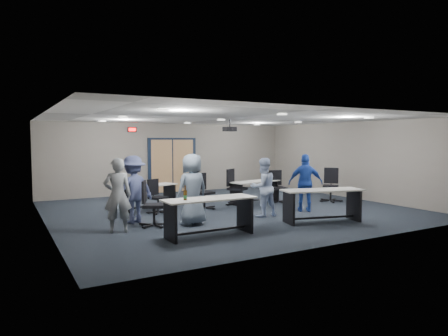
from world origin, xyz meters
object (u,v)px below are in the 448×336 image
table_front_right (322,200)px  chair_back_b (204,191)px  person_lightblue (263,187)px  person_gray (118,195)px  chair_back_a (158,196)px  chair_back_c (237,187)px  person_plaid (192,189)px  person_back (133,189)px  table_back_left (149,193)px  chair_back_d (278,187)px  table_back_right (255,188)px  chair_loose_left (154,204)px  table_front_left (209,210)px  chair_loose_right (331,185)px  person_navy (306,183)px

table_front_right → chair_back_b: size_ratio=2.01×
person_lightblue → person_gray: bearing=-0.4°
chair_back_a → person_gray: (-1.60, -1.79, 0.36)m
chair_back_c → person_plaid: 3.22m
chair_back_c → person_back: person_back is taller
chair_back_a → chair_back_c: (2.68, 0.11, 0.10)m
table_back_left → person_lightblue: size_ratio=1.18×
chair_back_c → chair_back_d: (1.45, -0.21, -0.04)m
table_back_right → chair_loose_left: 4.42m
table_back_right → person_gray: person_gray is taller
chair_back_a → person_lightblue: size_ratio=0.60×
table_front_left → person_lightblue: size_ratio=1.28×
chair_back_d → person_back: size_ratio=0.63×
chair_back_d → chair_loose_right: chair_loose_right is taller
person_gray → person_plaid: (1.78, -0.10, 0.03)m
chair_back_d → table_front_left: bearing=-132.4°
table_back_right → table_back_left: bearing=159.2°
chair_back_d → person_back: person_back is taller
table_front_right → table_back_left: (-3.17, 3.96, -0.07)m
person_plaid → person_lightblue: person_plaid is taller
chair_loose_left → chair_loose_right: size_ratio=0.97×
person_plaid → chair_back_b: bearing=-133.1°
chair_back_c → person_plaid: (-2.50, -2.01, 0.30)m
table_front_left → chair_back_d: table_front_left is taller
table_back_right → chair_back_d: bearing=-28.5°
table_front_right → person_navy: bearing=79.5°
chair_back_c → person_gray: size_ratio=0.69×
chair_loose_left → person_plaid: size_ratio=0.63×
person_lightblue → table_back_right: bearing=-117.9°
table_front_left → chair_back_a: table_front_left is taller
table_front_right → person_lightblue: bearing=137.9°
person_back → table_back_left: bearing=-133.9°
table_back_left → chair_loose_left: 2.48m
person_lightblue → person_back: person_back is taller
chair_back_c → person_plaid: size_ratio=0.66×
table_back_left → table_front_left: bearing=-108.1°
chair_loose_right → chair_loose_left: bearing=-126.0°
chair_back_b → chair_back_d: size_ratio=1.01×
chair_back_a → chair_loose_left: 1.74m
person_gray → chair_loose_right: bearing=-159.2°
chair_back_b → chair_loose_right: bearing=-21.0°
chair_back_d → person_back: 5.19m
chair_loose_right → chair_back_d: bearing=-156.6°
table_back_left → chair_back_a: size_ratio=1.95×
chair_back_a → chair_back_b: chair_back_b is taller
chair_back_c → chair_loose_left: bearing=173.5°
table_front_left → table_back_right: bearing=43.9°
table_front_right → person_navy: (0.65, 1.38, 0.27)m
person_gray → person_lightblue: size_ratio=1.05×
chair_loose_right → person_navy: person_navy is taller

